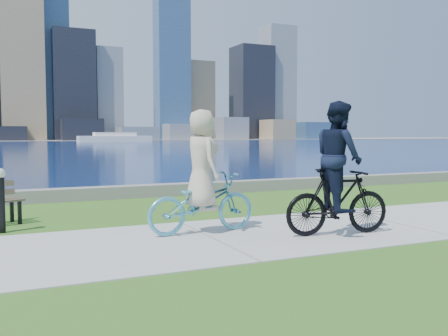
# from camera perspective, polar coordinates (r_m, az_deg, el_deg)

# --- Properties ---
(ground) EXTENTS (320.00, 320.00, 0.00)m
(ground) POSITION_cam_1_polar(r_m,az_deg,el_deg) (8.83, -1.30, -8.16)
(ground) COLOR #2D5A17
(ground) RESTS_ON ground
(concrete_path) EXTENTS (80.00, 3.50, 0.02)m
(concrete_path) POSITION_cam_1_polar(r_m,az_deg,el_deg) (8.83, -1.30, -8.10)
(concrete_path) COLOR #A2A39E
(concrete_path) RESTS_ON ground
(seawall) EXTENTS (90.00, 0.50, 0.35)m
(seawall) POSITION_cam_1_polar(r_m,az_deg,el_deg) (14.64, -10.85, -2.68)
(seawall) COLOR slate
(seawall) RESTS_ON ground
(bay_water) EXTENTS (320.00, 131.00, 0.01)m
(bay_water) POSITION_cam_1_polar(r_m,az_deg,el_deg) (80.04, -21.92, 2.38)
(bay_water) COLOR navy
(bay_water) RESTS_ON ground
(far_shore) EXTENTS (320.00, 30.00, 0.12)m
(far_shore) POSITION_cam_1_polar(r_m,az_deg,el_deg) (138.00, -22.95, 2.94)
(far_shore) COLOR gray
(far_shore) RESTS_ON ground
(city_skyline) EXTENTS (175.35, 22.20, 76.00)m
(city_skyline) POSITION_cam_1_polar(r_m,az_deg,el_deg) (138.31, -23.31, 11.89)
(city_skyline) COLOR slate
(city_skyline) RESTS_ON ground
(ferry_far) EXTENTS (15.04, 4.30, 2.04)m
(ferry_far) POSITION_cam_1_polar(r_m,az_deg,el_deg) (107.63, -12.38, 3.37)
(ferry_far) COLOR white
(ferry_far) RESTS_ON ground
(bollard_lamp) EXTENTS (0.20, 0.20, 1.21)m
(bollard_lamp) POSITION_cam_1_polar(r_m,az_deg,el_deg) (10.17, -24.15, -2.94)
(bollard_lamp) COLOR black
(bollard_lamp) RESTS_ON ground
(cyclist_woman) EXTENTS (0.85, 2.15, 2.27)m
(cyclist_woman) POSITION_cam_1_polar(r_m,az_deg,el_deg) (9.19, -2.57, -2.22)
(cyclist_woman) COLOR #51A8C5
(cyclist_woman) RESTS_ON ground
(cyclist_man) EXTENTS (0.88, 2.07, 2.41)m
(cyclist_man) POSITION_cam_1_polar(r_m,az_deg,el_deg) (9.22, 12.91, -1.26)
(cyclist_man) COLOR black
(cyclist_man) RESTS_ON ground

